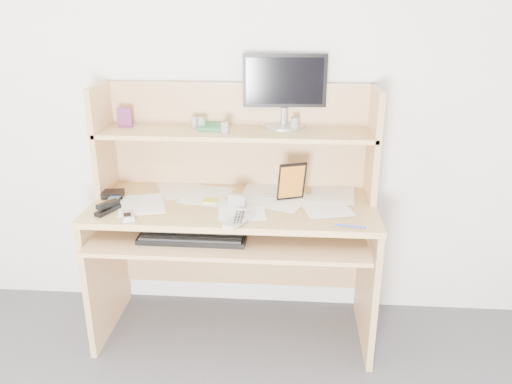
# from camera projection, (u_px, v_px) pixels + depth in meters

# --- Properties ---
(back_wall) EXTENTS (3.60, 0.04, 2.50)m
(back_wall) POSITION_uv_depth(u_px,v_px,m) (239.00, 91.00, 2.59)
(back_wall) COLOR white
(back_wall) RESTS_ON floor
(desk) EXTENTS (1.40, 0.70, 1.30)m
(desk) POSITION_uv_depth(u_px,v_px,m) (235.00, 207.00, 2.56)
(desk) COLOR tan
(desk) RESTS_ON floor
(paper_clutter) EXTENTS (1.32, 0.54, 0.01)m
(paper_clutter) POSITION_uv_depth(u_px,v_px,m) (233.00, 203.00, 2.47)
(paper_clutter) COLOR white
(paper_clutter) RESTS_ON desk
(keyboard) EXTENTS (0.50, 0.18, 0.03)m
(keyboard) POSITION_uv_depth(u_px,v_px,m) (193.00, 236.00, 2.31)
(keyboard) COLOR black
(keyboard) RESTS_ON desk
(tv_remote) EXTENTS (0.13, 0.20, 0.02)m
(tv_remote) POSITION_uv_depth(u_px,v_px,m) (239.00, 220.00, 2.23)
(tv_remote) COLOR #ADACA7
(tv_remote) RESTS_ON paper_clutter
(flip_phone) EXTENTS (0.08, 0.11, 0.02)m
(flip_phone) POSITION_uv_depth(u_px,v_px,m) (128.00, 215.00, 2.27)
(flip_phone) COLOR silver
(flip_phone) RESTS_ON paper_clutter
(stapler) EXTENTS (0.09, 0.15, 0.04)m
(stapler) POSITION_uv_depth(u_px,v_px,m) (108.00, 207.00, 2.34)
(stapler) COLOR black
(stapler) RESTS_ON paper_clutter
(wallet) EXTENTS (0.12, 0.10, 0.03)m
(wallet) POSITION_uv_depth(u_px,v_px,m) (113.00, 194.00, 2.53)
(wallet) COLOR black
(wallet) RESTS_ON paper_clutter
(sticky_note_pad) EXTENTS (0.07, 0.07, 0.01)m
(sticky_note_pad) POSITION_uv_depth(u_px,v_px,m) (210.00, 201.00, 2.48)
(sticky_note_pad) COLOR #DFEB3D
(sticky_note_pad) RESTS_ON desk
(digital_camera) EXTENTS (0.10, 0.06, 0.05)m
(digital_camera) POSITION_uv_depth(u_px,v_px,m) (237.00, 200.00, 2.42)
(digital_camera) COLOR #BABABC
(digital_camera) RESTS_ON paper_clutter
(game_case) EXTENTS (0.14, 0.06, 0.20)m
(game_case) POSITION_uv_depth(u_px,v_px,m) (292.00, 181.00, 2.46)
(game_case) COLOR black
(game_case) RESTS_ON paper_clutter
(blue_pen) EXTENTS (0.13, 0.03, 0.01)m
(blue_pen) POSITION_uv_depth(u_px,v_px,m) (351.00, 226.00, 2.18)
(blue_pen) COLOR #1C34D3
(blue_pen) RESTS_ON paper_clutter
(card_box) EXTENTS (0.07, 0.03, 0.10)m
(card_box) POSITION_uv_depth(u_px,v_px,m) (125.00, 118.00, 2.55)
(card_box) COLOR maroon
(card_box) RESTS_ON desk
(shelf_book) EXTENTS (0.13, 0.18, 0.02)m
(shelf_book) POSITION_uv_depth(u_px,v_px,m) (213.00, 126.00, 2.54)
(shelf_book) COLOR #2F763C
(shelf_book) RESTS_ON desk
(chip_stack_a) EXTENTS (0.05, 0.05, 0.06)m
(chip_stack_a) POSITION_uv_depth(u_px,v_px,m) (202.00, 123.00, 2.53)
(chip_stack_a) COLOR black
(chip_stack_a) RESTS_ON desk
(chip_stack_b) EXTENTS (0.04, 0.04, 0.06)m
(chip_stack_b) POSITION_uv_depth(u_px,v_px,m) (194.00, 122.00, 2.54)
(chip_stack_b) COLOR silver
(chip_stack_b) RESTS_ON desk
(chip_stack_c) EXTENTS (0.05, 0.05, 0.05)m
(chip_stack_c) POSITION_uv_depth(u_px,v_px,m) (225.00, 128.00, 2.44)
(chip_stack_c) COLOR black
(chip_stack_c) RESTS_ON desk
(chip_stack_d) EXTENTS (0.05, 0.05, 0.07)m
(chip_stack_d) POSITION_uv_depth(u_px,v_px,m) (295.00, 124.00, 2.48)
(chip_stack_d) COLOR silver
(chip_stack_d) RESTS_ON desk
(monitor) EXTENTS (0.42, 0.21, 0.37)m
(monitor) POSITION_uv_depth(u_px,v_px,m) (285.00, 89.00, 2.51)
(monitor) COLOR #BAB9BF
(monitor) RESTS_ON desk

